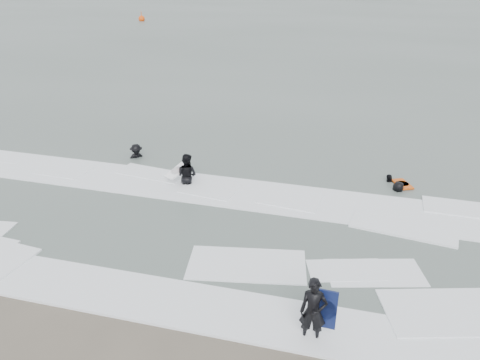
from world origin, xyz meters
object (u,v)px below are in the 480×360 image
(surfer_wading, at_px, (187,184))
(surfer_breaker, at_px, (137,159))
(surfer_right_near, at_px, (389,183))
(surfer_right_far, at_px, (398,192))
(buoy, at_px, (142,19))
(surfer_centre, at_px, (311,340))

(surfer_wading, bearing_deg, surfer_breaker, -22.00)
(surfer_right_near, height_order, surfer_right_far, surfer_right_far)
(surfer_right_far, relative_size, buoy, 0.94)
(surfer_centre, distance_m, surfer_right_near, 9.81)
(surfer_wading, height_order, surfer_breaker, surfer_wading)
(surfer_centre, xyz_separation_m, surfer_right_far, (2.12, 8.87, 0.00))
(surfer_centre, bearing_deg, surfer_wading, 125.02)
(surfer_centre, height_order, surfer_wading, surfer_wading)
(surfer_centre, xyz_separation_m, surfer_breaker, (-9.24, 9.16, 0.00))
(surfer_wading, relative_size, buoy, 1.12)
(surfer_right_far, bearing_deg, surfer_breaker, -46.32)
(surfer_wading, bearing_deg, surfer_right_far, -160.27)
(surfer_wading, bearing_deg, surfer_right_near, -154.45)
(surfer_breaker, distance_m, surfer_right_far, 11.37)
(surfer_right_near, xyz_separation_m, surfer_right_far, (0.33, -0.78, 0.00))
(surfer_breaker, relative_size, surfer_right_near, 1.03)
(surfer_centre, relative_size, surfer_right_far, 1.10)
(surfer_wading, xyz_separation_m, surfer_right_near, (7.81, 2.39, 0.00))
(surfer_centre, xyz_separation_m, buoy, (-36.42, 63.41, 0.42))
(buoy, bearing_deg, surfer_breaker, -63.39)
(surfer_breaker, xyz_separation_m, buoy, (-27.18, 54.25, 0.42))
(surfer_wading, bearing_deg, buoy, -53.01)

